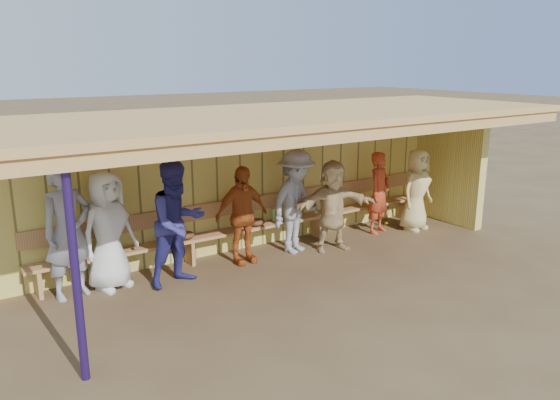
# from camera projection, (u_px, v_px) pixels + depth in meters

# --- Properties ---
(ground) EXTENTS (90.00, 90.00, 0.00)m
(ground) POSITION_uv_depth(u_px,v_px,m) (292.00, 268.00, 8.77)
(ground) COLOR brown
(ground) RESTS_ON ground
(player_a) EXTENTS (0.79, 0.61, 1.91)m
(player_a) POSITION_uv_depth(u_px,v_px,m) (68.00, 232.00, 7.48)
(player_a) COLOR gray
(player_a) RESTS_ON ground
(player_b) EXTENTS (1.00, 0.83, 1.74)m
(player_b) POSITION_uv_depth(u_px,v_px,m) (108.00, 231.00, 7.80)
(player_b) COLOR silver
(player_b) RESTS_ON ground
(player_c) EXTENTS (1.02, 0.86, 1.86)m
(player_c) POSITION_uv_depth(u_px,v_px,m) (178.00, 223.00, 7.95)
(player_c) COLOR navy
(player_c) RESTS_ON ground
(player_d) EXTENTS (0.96, 0.43, 1.62)m
(player_d) POSITION_uv_depth(u_px,v_px,m) (242.00, 215.00, 8.81)
(player_d) COLOR #BA521D
(player_d) RESTS_ON ground
(player_e) EXTENTS (1.31, 1.00, 1.79)m
(player_e) POSITION_uv_depth(u_px,v_px,m) (296.00, 202.00, 9.30)
(player_e) COLOR #95969D
(player_e) RESTS_ON ground
(player_f) EXTENTS (1.55, 0.82, 1.60)m
(player_f) POSITION_uv_depth(u_px,v_px,m) (333.00, 206.00, 9.42)
(player_f) COLOR tan
(player_f) RESTS_ON ground
(player_g) EXTENTS (0.66, 0.54, 1.57)m
(player_g) POSITION_uv_depth(u_px,v_px,m) (379.00, 193.00, 10.39)
(player_g) COLOR #C03F1E
(player_g) RESTS_ON ground
(player_h) EXTENTS (0.85, 0.62, 1.60)m
(player_h) POSITION_uv_depth(u_px,v_px,m) (416.00, 190.00, 10.57)
(player_h) COLOR #DDC87C
(player_h) RESTS_ON ground
(dugout_structure) EXTENTS (8.80, 3.20, 2.50)m
(dugout_structure) POSITION_uv_depth(u_px,v_px,m) (288.00, 155.00, 9.11)
(dugout_structure) COLOR #E0CC5F
(dugout_structure) RESTS_ON ground
(bench) EXTENTS (7.60, 0.34, 0.93)m
(bench) POSITION_uv_depth(u_px,v_px,m) (256.00, 220.00, 9.54)
(bench) COLOR tan
(bench) RESTS_ON ground
(dugout_equipment) EXTENTS (5.41, 0.62, 0.80)m
(dugout_equipment) POSITION_uv_depth(u_px,v_px,m) (249.00, 226.00, 9.33)
(dugout_equipment) COLOR #C47217
(dugout_equipment) RESTS_ON ground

